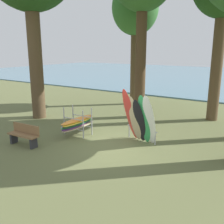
# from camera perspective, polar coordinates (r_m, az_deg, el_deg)

# --- Properties ---
(ground_plane) EXTENTS (80.00, 80.00, 0.00)m
(ground_plane) POSITION_cam_1_polar(r_m,az_deg,el_deg) (10.48, 0.16, -7.30)
(ground_plane) COLOR #60663D
(tree_far_right_back) EXTENTS (3.02, 3.02, 8.08)m
(tree_far_right_back) POSITION_cam_1_polar(r_m,az_deg,el_deg) (17.92, 5.15, 21.61)
(tree_far_right_back) COLOR brown
(tree_far_right_back) RESTS_ON ground
(leaning_board_pile) EXTENTS (1.57, 0.96, 2.25)m
(leaning_board_pile) POSITION_cam_1_polar(r_m,az_deg,el_deg) (10.46, 6.06, -1.54)
(leaning_board_pile) COLOR red
(leaning_board_pile) RESTS_ON ground
(board_storage_rack) EXTENTS (1.15, 2.13, 1.25)m
(board_storage_rack) POSITION_cam_1_polar(r_m,az_deg,el_deg) (11.65, -7.59, -2.36)
(board_storage_rack) COLOR #9EA0A5
(board_storage_rack) RESTS_ON ground
(park_bench) EXTENTS (1.42, 0.50, 0.85)m
(park_bench) POSITION_cam_1_polar(r_m,az_deg,el_deg) (10.90, -18.90, -4.72)
(park_bench) COLOR #2D2D33
(park_bench) RESTS_ON ground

